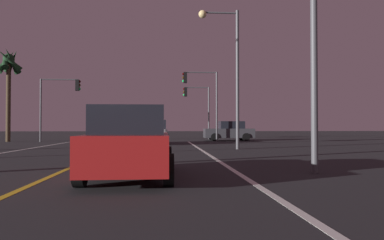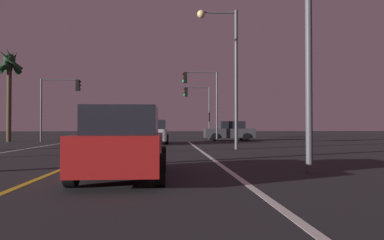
{
  "view_description": "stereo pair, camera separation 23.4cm",
  "coord_description": "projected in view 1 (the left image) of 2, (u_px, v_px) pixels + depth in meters",
  "views": [
    {
      "loc": [
        2.82,
        1.92,
        1.24
      ],
      "look_at": [
        4.99,
        30.67,
        1.76
      ],
      "focal_mm": 33.96,
      "sensor_mm": 36.0,
      "label": 1
    },
    {
      "loc": [
        3.05,
        1.92,
        1.24
      ],
      "look_at": [
        4.99,
        30.67,
        1.76
      ],
      "focal_mm": 33.96,
      "sensor_mm": 36.0,
      "label": 2
    }
  ],
  "objects": [
    {
      "name": "car_ahead_far",
      "position": [
        155.0,
        132.0,
        26.09
      ],
      "size": [
        2.02,
        4.3,
        1.7
      ],
      "rotation": [
        0.0,
        0.0,
        1.57
      ],
      "color": "black",
      "rests_on": "ground"
    },
    {
      "name": "lane_edge_right",
      "position": [
        229.0,
        167.0,
        10.94
      ],
      "size": [
        0.16,
        37.54,
        0.01
      ],
      "primitive_type": "cube",
      "color": "silver",
      "rests_on": "ground"
    },
    {
      "name": "car_crossing_side",
      "position": [
        229.0,
        131.0,
        31.82
      ],
      "size": [
        4.3,
        2.02,
        1.7
      ],
      "rotation": [
        0.0,
        0.0,
        3.14
      ],
      "color": "black",
      "rests_on": "ground"
    },
    {
      "name": "traffic_light_far_right",
      "position": [
        196.0,
        100.0,
        35.79
      ],
      "size": [
        2.62,
        0.36,
        5.15
      ],
      "rotation": [
        0.0,
        0.0,
        3.14
      ],
      "color": "#4C4C51",
      "rests_on": "ground"
    },
    {
      "name": "street_lamp_right_far",
      "position": [
        228.0,
        60.0,
        19.82
      ],
      "size": [
        2.23,
        0.44,
        7.62
      ],
      "rotation": [
        0.0,
        0.0,
        3.14
      ],
      "color": "#4C4C51",
      "rests_on": "ground"
    },
    {
      "name": "traffic_light_near_left",
      "position": [
        60.0,
        95.0,
        29.43
      ],
      "size": [
        3.24,
        0.36,
        5.11
      ],
      "color": "#4C4C51",
      "rests_on": "ground"
    },
    {
      "name": "palm_tree_left_far",
      "position": [
        9.0,
        68.0,
        29.76
      ],
      "size": [
        2.12,
        2.19,
        7.75
      ],
      "color": "#473826",
      "rests_on": "ground"
    },
    {
      "name": "car_lead_same_lane",
      "position": [
        131.0,
        144.0,
        8.74
      ],
      "size": [
        2.02,
        4.3,
        1.7
      ],
      "rotation": [
        0.0,
        0.0,
        1.57
      ],
      "color": "black",
      "rests_on": "ground"
    },
    {
      "name": "lane_center_divider",
      "position": [
        68.0,
        169.0,
        10.58
      ],
      "size": [
        0.16,
        37.54,
        0.01
      ],
      "primitive_type": "cube",
      "color": "gold",
      "rests_on": "ground"
    },
    {
      "name": "traffic_light_near_right",
      "position": [
        201.0,
        90.0,
        30.31
      ],
      "size": [
        2.97,
        0.36,
        5.83
      ],
      "rotation": [
        0.0,
        0.0,
        3.14
      ],
      "color": "#4C4C51",
      "rests_on": "ground"
    }
  ]
}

